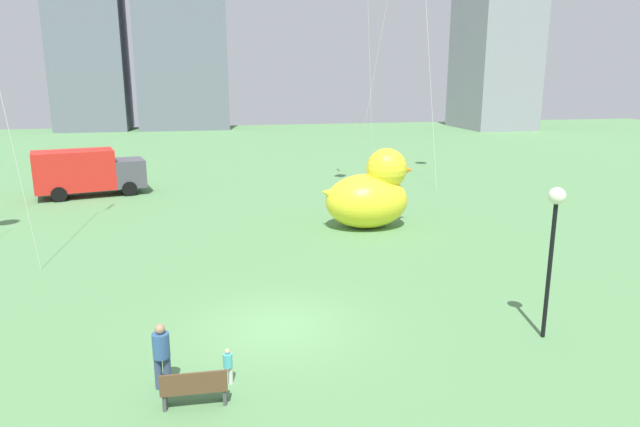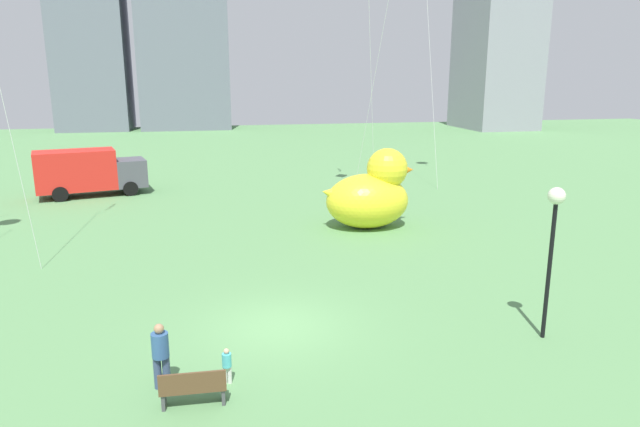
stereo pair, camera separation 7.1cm
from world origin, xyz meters
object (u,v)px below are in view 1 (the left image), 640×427
box_truck (87,173)px  person_adult (162,353)px  park_bench (194,388)px  lamppost (554,223)px  person_child (228,364)px  giant_inflatable_duck (370,194)px

box_truck → person_adult: bearing=-76.4°
park_bench → person_adult: person_adult is taller
lamppost → person_child: bearing=-175.4°
park_bench → person_child: person_child is taller
lamppost → box_truck: 28.45m
giant_inflatable_duck → lamppost: bearing=-83.7°
park_bench → person_child: bearing=46.6°
park_bench → lamppost: lamppost is taller
park_bench → giant_inflatable_duck: bearing=59.5°
giant_inflatable_duck → box_truck: (-14.86, 10.67, -0.20)m
park_bench → person_adult: 1.29m
person_child → lamppost: size_ratio=0.21×
person_adult → lamppost: bearing=3.2°
person_adult → person_child: person_adult is taller
park_bench → giant_inflatable_duck: size_ratio=0.32×
person_adult → giant_inflatable_duck: (9.07, 13.19, 0.74)m
person_child → giant_inflatable_duck: giant_inflatable_duck is taller
park_bench → giant_inflatable_duck: giant_inflatable_duck is taller
person_adult → person_child: bearing=-4.8°
person_child → giant_inflatable_duck: 15.35m
park_bench → person_adult: size_ratio=0.91×
person_adult → giant_inflatable_duck: 16.03m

